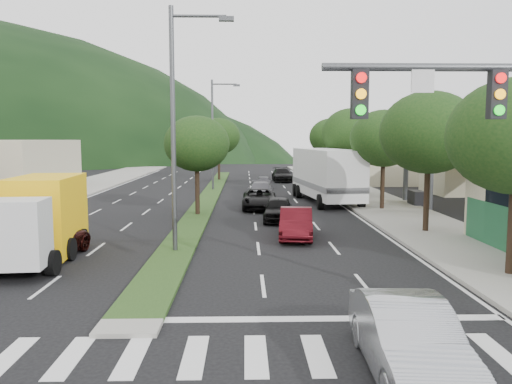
{
  "coord_description": "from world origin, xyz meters",
  "views": [
    {
      "loc": [
        2.91,
        -12.52,
        4.76
      ],
      "look_at": [
        3.46,
        11.34,
        2.19
      ],
      "focal_mm": 35.0,
      "sensor_mm": 36.0,
      "label": 1
    }
  ],
  "objects_px": {
    "car_queue_e": "(263,182)",
    "car_queue_f": "(282,175)",
    "tree_med_far": "(219,136)",
    "sedan_silver": "(409,339)",
    "car_queue_d": "(260,199)",
    "box_truck": "(41,221)",
    "suv_maroon": "(43,242)",
    "motorhome": "(326,174)",
    "tree_med_near": "(197,144)",
    "tree_r_c": "(384,139)",
    "tree_r_e": "(331,137)",
    "tree_r_b": "(429,133)",
    "car_queue_c": "(296,223)",
    "tree_r_d": "(351,133)",
    "streetlight_mid": "(215,129)",
    "streetlight_near": "(178,118)",
    "car_queue_b": "(261,191)",
    "car_queue_a": "(278,209)"
  },
  "relations": [
    {
      "from": "car_queue_d",
      "to": "motorhome",
      "type": "bearing_deg",
      "value": 35.95
    },
    {
      "from": "motorhome",
      "to": "tree_r_b",
      "type": "bearing_deg",
      "value": -82.99
    },
    {
      "from": "tree_r_c",
      "to": "car_queue_a",
      "type": "height_order",
      "value": "tree_r_c"
    },
    {
      "from": "sedan_silver",
      "to": "suv_maroon",
      "type": "distance_m",
      "value": 15.07
    },
    {
      "from": "suv_maroon",
      "to": "motorhome",
      "type": "height_order",
      "value": "motorhome"
    },
    {
      "from": "tree_r_e",
      "to": "suv_maroon",
      "type": "distance_m",
      "value": 37.36
    },
    {
      "from": "car_queue_b",
      "to": "tree_med_far",
      "type": "bearing_deg",
      "value": 106.52
    },
    {
      "from": "car_queue_d",
      "to": "box_truck",
      "type": "xyz_separation_m",
      "value": [
        -9.01,
        -14.02,
        0.84
      ]
    },
    {
      "from": "suv_maroon",
      "to": "box_truck",
      "type": "bearing_deg",
      "value": 71.65
    },
    {
      "from": "sedan_silver",
      "to": "car_queue_e",
      "type": "distance_m",
      "value": 37.56
    },
    {
      "from": "tree_r_b",
      "to": "car_queue_d",
      "type": "height_order",
      "value": "tree_r_b"
    },
    {
      "from": "tree_r_e",
      "to": "tree_med_far",
      "type": "height_order",
      "value": "tree_med_far"
    },
    {
      "from": "car_queue_b",
      "to": "box_truck",
      "type": "height_order",
      "value": "box_truck"
    },
    {
      "from": "tree_r_d",
      "to": "tree_med_near",
      "type": "relative_size",
      "value": 1.19
    },
    {
      "from": "car_queue_e",
      "to": "tree_r_b",
      "type": "bearing_deg",
      "value": -69.34
    },
    {
      "from": "sedan_silver",
      "to": "tree_r_e",
      "type": "bearing_deg",
      "value": 84.21
    },
    {
      "from": "tree_r_b",
      "to": "car_queue_c",
      "type": "relative_size",
      "value": 1.6
    },
    {
      "from": "tree_r_d",
      "to": "suv_maroon",
      "type": "xyz_separation_m",
      "value": [
        -17.07,
        -22.97,
        -4.5
      ]
    },
    {
      "from": "tree_med_far",
      "to": "car_queue_e",
      "type": "relative_size",
      "value": 1.94
    },
    {
      "from": "car_queue_e",
      "to": "car_queue_f",
      "type": "bearing_deg",
      "value": 76.23
    },
    {
      "from": "tree_r_d",
      "to": "tree_med_far",
      "type": "relative_size",
      "value": 1.03
    },
    {
      "from": "sedan_silver",
      "to": "motorhome",
      "type": "distance_m",
      "value": 27.67
    },
    {
      "from": "streetlight_near",
      "to": "car_queue_e",
      "type": "xyz_separation_m",
      "value": [
        4.49,
        26.53,
        -4.97
      ]
    },
    {
      "from": "car_queue_c",
      "to": "car_queue_f",
      "type": "distance_m",
      "value": 31.61
    },
    {
      "from": "car_queue_d",
      "to": "car_queue_e",
      "type": "distance_m",
      "value": 13.56
    },
    {
      "from": "tree_med_near",
      "to": "car_queue_e",
      "type": "xyz_separation_m",
      "value": [
        4.69,
        16.53,
        -3.82
      ]
    },
    {
      "from": "tree_med_far",
      "to": "car_queue_d",
      "type": "bearing_deg",
      "value": -80.35
    },
    {
      "from": "tree_med_near",
      "to": "streetlight_near",
      "type": "height_order",
      "value": "streetlight_near"
    },
    {
      "from": "car_queue_d",
      "to": "streetlight_mid",
      "type": "bearing_deg",
      "value": 108.51
    },
    {
      "from": "tree_r_b",
      "to": "suv_maroon",
      "type": "height_order",
      "value": "tree_r_b"
    },
    {
      "from": "tree_r_e",
      "to": "sedan_silver",
      "type": "bearing_deg",
      "value": -97.7
    },
    {
      "from": "tree_r_c",
      "to": "tree_med_far",
      "type": "relative_size",
      "value": 0.93
    },
    {
      "from": "tree_med_near",
      "to": "box_truck",
      "type": "xyz_separation_m",
      "value": [
        -5.1,
        -11.03,
        -2.9
      ]
    },
    {
      "from": "suv_maroon",
      "to": "tree_r_e",
      "type": "bearing_deg",
      "value": -110.18
    },
    {
      "from": "tree_r_e",
      "to": "car_queue_f",
      "type": "distance_m",
      "value": 6.94
    },
    {
      "from": "streetlight_near",
      "to": "motorhome",
      "type": "relative_size",
      "value": 0.95
    },
    {
      "from": "suv_maroon",
      "to": "car_queue_c",
      "type": "height_order",
      "value": "car_queue_c"
    },
    {
      "from": "box_truck",
      "to": "motorhome",
      "type": "relative_size",
      "value": 0.63
    },
    {
      "from": "suv_maroon",
      "to": "tree_r_c",
      "type": "bearing_deg",
      "value": -135.58
    },
    {
      "from": "tree_med_far",
      "to": "tree_r_b",
      "type": "bearing_deg",
      "value": -69.44
    },
    {
      "from": "car_queue_d",
      "to": "car_queue_e",
      "type": "relative_size",
      "value": 1.37
    },
    {
      "from": "tree_med_far",
      "to": "car_queue_e",
      "type": "height_order",
      "value": "tree_med_far"
    },
    {
      "from": "tree_r_c",
      "to": "car_queue_e",
      "type": "bearing_deg",
      "value": 116.71
    },
    {
      "from": "car_queue_d",
      "to": "tree_r_b",
      "type": "bearing_deg",
      "value": -46.68
    },
    {
      "from": "streetlight_near",
      "to": "streetlight_mid",
      "type": "relative_size",
      "value": 1.0
    },
    {
      "from": "tree_r_d",
      "to": "streetlight_mid",
      "type": "bearing_deg",
      "value": 165.73
    },
    {
      "from": "car_queue_d",
      "to": "tree_r_c",
      "type": "bearing_deg",
      "value": -5.62
    },
    {
      "from": "car_queue_e",
      "to": "car_queue_f",
      "type": "distance_m",
      "value": 8.37
    },
    {
      "from": "tree_r_b",
      "to": "streetlight_near",
      "type": "height_order",
      "value": "streetlight_near"
    },
    {
      "from": "tree_med_near",
      "to": "car_queue_d",
      "type": "distance_m",
      "value": 6.19
    }
  ]
}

